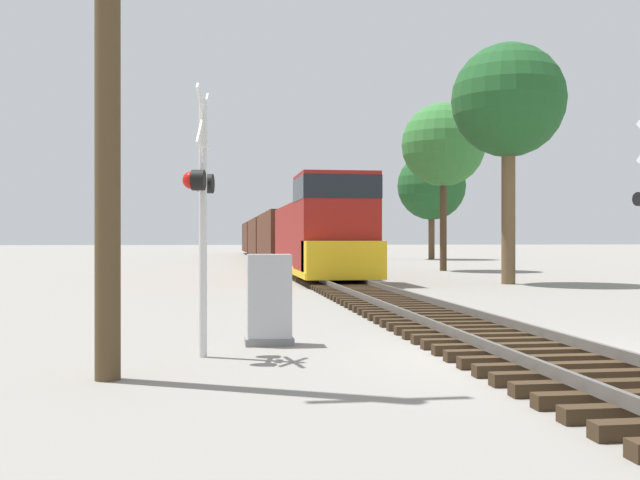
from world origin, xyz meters
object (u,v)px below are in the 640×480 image
freight_train (275,238)px  relay_cabinet (269,300)px  crossing_signal_near (201,197)px  tree_far_right (508,102)px  tree_mid_background (443,145)px  tree_deep_background (432,186)px

freight_train → relay_cabinet: bearing=-94.7°
crossing_signal_near → tree_far_right: size_ratio=0.43×
freight_train → relay_cabinet: freight_train is taller
crossing_signal_near → tree_mid_background: (12.53, 28.19, 4.47)m
tree_deep_background → freight_train: bearing=-163.8°
tree_mid_background → crossing_signal_near: bearing=-114.0°
freight_train → crossing_signal_near: (-4.75, -46.06, 0.54)m
crossing_signal_near → tree_deep_background: (18.33, 50.02, 3.82)m
relay_cabinet → tree_far_right: 19.48m
tree_far_right → freight_train: bearing=102.7°
freight_train → relay_cabinet: (-3.66, -44.93, -1.10)m
freight_train → tree_mid_background: (7.78, -17.87, 5.02)m
freight_train → tree_far_right: (6.69, -29.68, 5.20)m
crossing_signal_near → tree_mid_background: 31.17m
tree_far_right → tree_mid_background: bearing=84.7°
freight_train → tree_deep_background: (13.58, 3.95, 4.36)m
freight_train → relay_cabinet: size_ratio=43.19×
freight_train → tree_far_right: tree_far_right is taller
freight_train → tree_deep_background: 14.80m
tree_far_right → tree_mid_background: size_ratio=1.02×
crossing_signal_near → tree_deep_background: tree_deep_background is taller
tree_far_right → tree_mid_background: (1.09, 11.81, -0.18)m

